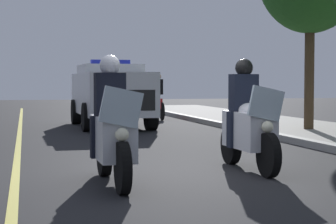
# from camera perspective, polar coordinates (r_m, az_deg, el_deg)

# --- Properties ---
(ground_plane) EXTENTS (80.00, 80.00, 0.00)m
(ground_plane) POSITION_cam_1_polar(r_m,az_deg,el_deg) (8.90, 0.46, -5.89)
(ground_plane) COLOR black
(lane_stripe_center) EXTENTS (48.00, 0.12, 0.01)m
(lane_stripe_center) POSITION_cam_1_polar(r_m,az_deg,el_deg) (8.64, -14.37, -6.21)
(lane_stripe_center) COLOR #E0D14C
(lane_stripe_center) RESTS_ON ground
(police_motorcycle_lead_left) EXTENTS (2.14, 0.57, 1.72)m
(police_motorcycle_lead_left) POSITION_cam_1_polar(r_m,az_deg,el_deg) (7.93, -5.34, -1.88)
(police_motorcycle_lead_left) COLOR black
(police_motorcycle_lead_left) RESTS_ON ground
(police_motorcycle_lead_right) EXTENTS (2.14, 0.57, 1.72)m
(police_motorcycle_lead_right) POSITION_cam_1_polar(r_m,az_deg,el_deg) (9.25, 7.65, -1.23)
(police_motorcycle_lead_right) COLOR black
(police_motorcycle_lead_right) RESTS_ON ground
(police_suv) EXTENTS (4.94, 2.15, 2.05)m
(police_suv) POSITION_cam_1_polar(r_m,az_deg,el_deg) (18.32, -5.48, 1.91)
(police_suv) COLOR silver
(police_suv) RESTS_ON ground
(cyclist_background) EXTENTS (1.76, 0.32, 1.69)m
(cyclist_background) POSITION_cam_1_polar(r_m,az_deg,el_deg) (21.80, -0.93, 1.48)
(cyclist_background) COLOR black
(cyclist_background) RESTS_ON ground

